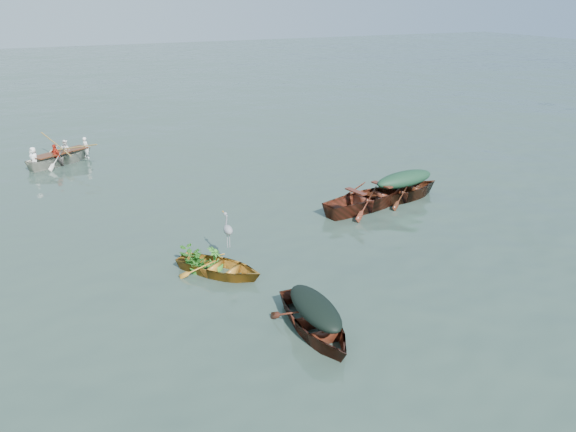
# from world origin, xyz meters

# --- Properties ---
(ground) EXTENTS (140.00, 140.00, 0.00)m
(ground) POSITION_xyz_m (0.00, 0.00, 0.00)
(ground) COLOR #31453B
(ground) RESTS_ON ground
(yellow_dinghy) EXTENTS (2.78, 3.01, 0.75)m
(yellow_dinghy) POSITION_xyz_m (-3.00, 1.13, 0.00)
(yellow_dinghy) COLOR #B57623
(yellow_dinghy) RESTS_ON ground
(dark_covered_boat) EXTENTS (1.42, 3.54, 0.86)m
(dark_covered_boat) POSITION_xyz_m (-2.05, -2.14, 0.00)
(dark_covered_boat) COLOR #451A10
(dark_covered_boat) RESTS_ON ground
(green_tarp_boat) EXTENTS (4.41, 1.93, 0.99)m
(green_tarp_boat) POSITION_xyz_m (4.35, 3.67, 0.00)
(green_tarp_boat) COLOR #441D10
(green_tarp_boat) RESTS_ON ground
(open_wooden_boat) EXTENTS (4.93, 2.38, 1.13)m
(open_wooden_boat) POSITION_xyz_m (2.82, 3.45, 0.00)
(open_wooden_boat) COLOR maroon
(open_wooden_boat) RESTS_ON ground
(rowed_boat) EXTENTS (4.15, 3.15, 0.97)m
(rowed_boat) POSITION_xyz_m (-5.71, 13.09, 0.00)
(rowed_boat) COLOR beige
(rowed_boat) RESTS_ON ground
(dark_tarp_cover) EXTENTS (0.78, 1.94, 0.40)m
(dark_tarp_cover) POSITION_xyz_m (-2.05, -2.14, 0.63)
(dark_tarp_cover) COLOR black
(dark_tarp_cover) RESTS_ON dark_covered_boat
(green_tarp_cover) EXTENTS (2.42, 1.06, 0.52)m
(green_tarp_cover) POSITION_xyz_m (4.35, 3.67, 0.75)
(green_tarp_cover) COLOR #14311F
(green_tarp_cover) RESTS_ON green_tarp_boat
(thwart_benches) EXTENTS (2.50, 1.33, 0.04)m
(thwart_benches) POSITION_xyz_m (2.82, 3.45, 0.58)
(thwart_benches) COLOR #441910
(thwart_benches) RESTS_ON open_wooden_boat
(heron) EXTENTS (0.47, 0.49, 0.92)m
(heron) POSITION_xyz_m (-2.61, 1.52, 0.84)
(heron) COLOR gray
(heron) RESTS_ON yellow_dinghy
(dinghy_weeds) EXTENTS (1.11, 1.14, 0.60)m
(dinghy_weeds) POSITION_xyz_m (-3.33, 1.57, 0.68)
(dinghy_weeds) COLOR #22721E
(dinghy_weeds) RESTS_ON yellow_dinghy
(rowers) EXTENTS (3.03, 2.42, 0.76)m
(rowers) POSITION_xyz_m (-5.71, 13.09, 0.86)
(rowers) COLOR silver
(rowers) RESTS_ON rowed_boat
(oars) EXTENTS (1.84, 2.54, 0.06)m
(oars) POSITION_xyz_m (-5.71, 13.09, 0.51)
(oars) COLOR olive
(oars) RESTS_ON rowed_boat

